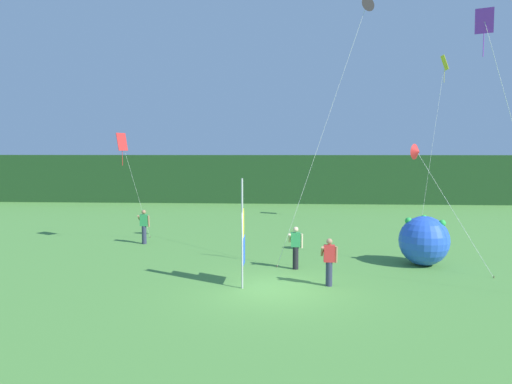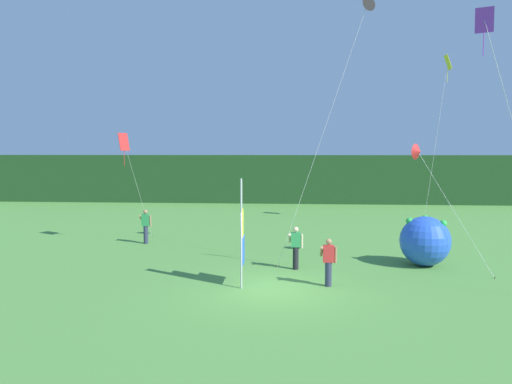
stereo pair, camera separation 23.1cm
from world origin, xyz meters
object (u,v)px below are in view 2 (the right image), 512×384
(person_far_left, at_px, (328,261))
(kite_black_delta_1, at_px, (366,8))
(kite_red_diamond_3, at_px, (125,147))
(banner_flag, at_px, (242,235))
(person_near_banner, at_px, (146,226))
(person_mid_field, at_px, (296,247))
(inflatable_balloon, at_px, (425,241))
(kite_yellow_diamond_0, at_px, (446,73))
(kite_red_delta_2, at_px, (418,152))
(kite_purple_diamond_4, at_px, (490,42))

(person_far_left, height_order, kite_black_delta_1, kite_black_delta_1)
(person_far_left, relative_size, kite_red_diamond_3, 0.30)
(banner_flag, distance_m, person_near_banner, 8.96)
(banner_flag, xyz_separation_m, kite_black_delta_1, (4.50, 3.97, 8.36))
(person_mid_field, bearing_deg, inflatable_balloon, 10.66)
(person_mid_field, relative_size, kite_yellow_diamond_0, 0.16)
(person_near_banner, height_order, kite_yellow_diamond_0, kite_yellow_diamond_0)
(banner_flag, distance_m, kite_red_delta_2, 8.07)
(kite_red_delta_2, bearing_deg, kite_purple_diamond_4, -77.03)
(banner_flag, relative_size, person_near_banner, 2.18)
(kite_yellow_diamond_0, height_order, kite_red_delta_2, kite_yellow_diamond_0)
(inflatable_balloon, bearing_deg, kite_red_diamond_3, 165.37)
(banner_flag, height_order, person_mid_field, banner_flag)
(kite_red_delta_2, height_order, kite_purple_diamond_4, kite_purple_diamond_4)
(person_near_banner, height_order, person_far_left, person_near_banner)
(inflatable_balloon, bearing_deg, kite_black_delta_1, 165.83)
(person_near_banner, relative_size, kite_yellow_diamond_0, 0.17)
(person_far_left, height_order, kite_yellow_diamond_0, kite_yellow_diamond_0)
(kite_black_delta_1, bearing_deg, kite_red_diamond_3, 165.26)
(banner_flag, bearing_deg, person_far_left, 3.33)
(person_far_left, relative_size, kite_yellow_diamond_0, 0.16)
(person_mid_field, height_order, kite_purple_diamond_4, kite_purple_diamond_4)
(person_near_banner, height_order, kite_purple_diamond_4, kite_purple_diamond_4)
(kite_yellow_diamond_0, xyz_separation_m, kite_black_delta_1, (-5.94, -9.31, 1.12))
(person_mid_field, height_order, person_far_left, person_mid_field)
(person_far_left, height_order, inflatable_balloon, inflatable_balloon)
(person_near_banner, xyz_separation_m, kite_yellow_diamond_0, (15.87, 6.21, 8.08))
(inflatable_balloon, relative_size, kite_black_delta_1, 0.19)
(person_near_banner, bearing_deg, person_mid_field, -32.69)
(kite_yellow_diamond_0, bearing_deg, kite_black_delta_1, -122.52)
(kite_red_diamond_3, bearing_deg, banner_flag, -47.29)
(person_mid_field, bearing_deg, kite_black_delta_1, 29.75)
(inflatable_balloon, distance_m, kite_red_delta_2, 3.49)
(person_mid_field, distance_m, kite_red_delta_2, 6.13)
(kite_purple_diamond_4, bearing_deg, kite_yellow_diamond_0, 78.18)
(person_mid_field, height_order, kite_red_delta_2, kite_red_delta_2)
(person_near_banner, bearing_deg, kite_black_delta_1, -17.32)
(kite_black_delta_1, height_order, kite_red_delta_2, kite_black_delta_1)
(person_near_banner, relative_size, person_far_left, 1.03)
(person_mid_field, bearing_deg, person_near_banner, 147.31)
(person_near_banner, relative_size, inflatable_balloon, 0.85)
(kite_yellow_diamond_0, bearing_deg, inflatable_balloon, -109.90)
(person_far_left, bearing_deg, kite_red_delta_2, 44.05)
(kite_purple_diamond_4, bearing_deg, kite_red_diamond_3, 152.39)
(person_near_banner, xyz_separation_m, person_mid_field, (7.23, -4.64, -0.01))
(person_far_left, xyz_separation_m, inflatable_balloon, (3.98, 3.21, 0.13))
(person_near_banner, bearing_deg, kite_red_diamond_3, -162.76)
(kite_purple_diamond_4, bearing_deg, person_near_banner, 150.01)
(banner_flag, height_order, kite_yellow_diamond_0, kite_yellow_diamond_0)
(person_far_left, xyz_separation_m, kite_red_diamond_3, (-9.15, 6.64, 3.85))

